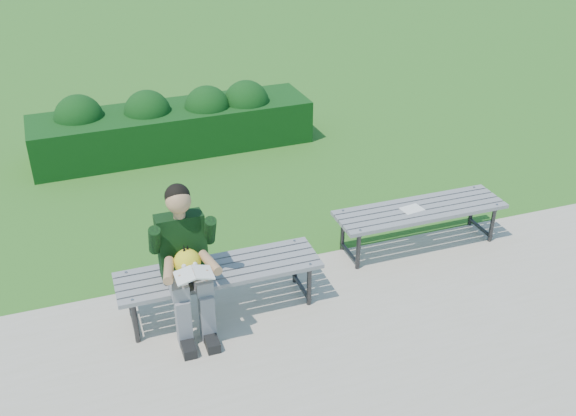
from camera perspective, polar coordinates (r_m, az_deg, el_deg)
The scene contains 7 objects.
ground at distance 6.52m, azimuth -2.21°, elevation -5.23°, with size 80.00×80.00×0.00m.
walkway at distance 5.24m, azimuth 3.76°, elevation -15.34°, with size 30.00×3.50×0.02m.
hedge at distance 9.10m, azimuth -10.20°, elevation 7.43°, with size 3.84×1.07×0.90m.
bench_left at distance 5.72m, azimuth -6.12°, elevation -5.83°, with size 1.80×0.50×0.46m.
bench_right at distance 6.76m, azimuth 11.66°, elevation -0.39°, with size 1.80×0.50×0.46m.
seated_boy at distance 5.43m, azimuth -9.12°, elevation -4.33°, with size 0.56×0.76×1.31m.
paper_sheet at distance 6.69m, azimuth 10.96°, elevation -0.10°, with size 0.24×0.19×0.01m.
Camera 1 is at (-1.56, -5.16, 3.67)m, focal length 40.00 mm.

